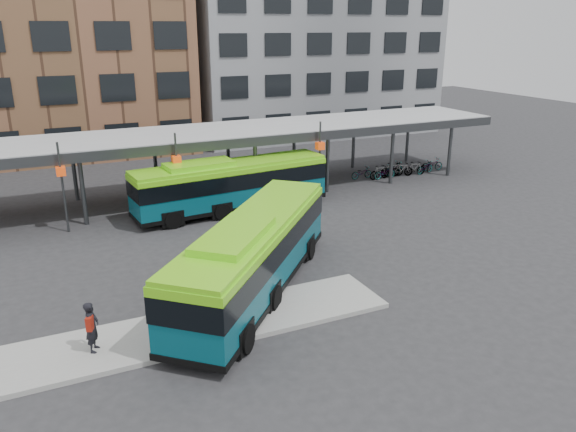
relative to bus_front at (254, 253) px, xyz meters
name	(u,v)px	position (x,y,z in m)	size (l,w,h in m)	color
ground	(302,271)	(2.72, 1.10, -1.76)	(120.00, 120.00, 0.00)	#28282B
boarding_island	(203,327)	(-2.78, -1.90, -1.67)	(14.00, 3.00, 0.18)	gray
canopy	(210,135)	(2.67, 13.97, 2.15)	(40.00, 6.53, 4.80)	#999B9E
building_brick	(14,17)	(-7.28, 33.10, 9.24)	(26.00, 14.00, 22.00)	brown
building_grey	(304,29)	(18.72, 33.10, 8.24)	(24.00, 14.00, 20.00)	slate
bus_front	(254,253)	(0.00, 0.00, 0.00)	(10.11, 10.86, 3.38)	#084A59
bus_rear	(231,184)	(2.72, 10.47, -0.11)	(11.67, 3.47, 3.17)	#084A59
pedestrian	(92,327)	(-6.49, -2.02, -0.69)	(0.63, 0.75, 1.75)	black
bike_rack	(400,169)	(16.51, 13.02, -1.28)	(7.77, 1.58, 1.00)	slate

